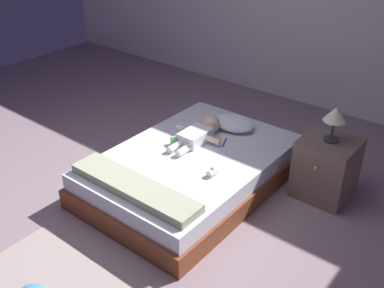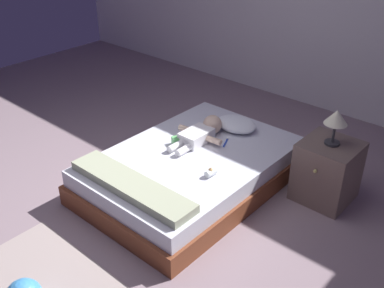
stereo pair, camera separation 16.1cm
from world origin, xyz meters
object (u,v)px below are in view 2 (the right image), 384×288
at_px(lamp, 336,119).
at_px(pillow, 236,124).
at_px(bed, 192,170).
at_px(baby, 202,133).
at_px(toothbrush, 226,142).
at_px(baby_bottle, 211,172).
at_px(nightstand, 327,171).
at_px(toy_block, 176,141).

bearing_deg(lamp, pillow, 179.50).
relative_size(bed, baby, 3.04).
relative_size(toothbrush, baby_bottle, 1.53).
bearing_deg(baby_bottle, lamp, 50.53).
bearing_deg(bed, baby_bottle, -24.96).
bearing_deg(pillow, baby_bottle, -67.54).
relative_size(baby, nightstand, 1.18).
height_order(pillow, lamp, lamp).
relative_size(bed, lamp, 6.29).
relative_size(bed, baby_bottle, 19.05).
xyz_separation_m(lamp, baby_bottle, (-0.65, -0.78, -0.40)).
height_order(bed, lamp, lamp).
distance_m(toothbrush, toy_block, 0.46).
relative_size(lamp, toy_block, 3.22).
distance_m(pillow, nightstand, 0.98).
distance_m(pillow, toy_block, 0.64).
xyz_separation_m(toothbrush, lamp, (0.89, 0.27, 0.43)).
bearing_deg(toothbrush, baby_bottle, -65.01).
relative_size(baby, baby_bottle, 6.26).
xyz_separation_m(bed, nightstand, (0.99, 0.62, 0.11)).
distance_m(bed, toothbrush, 0.41).
bearing_deg(pillow, toothbrush, -72.54).
bearing_deg(nightstand, pillow, 179.49).
bearing_deg(lamp, toy_block, -154.12).
height_order(baby, nightstand, nightstand).
distance_m(toothbrush, baby_bottle, 0.57).
bearing_deg(pillow, bed, -91.48).
bearing_deg(pillow, toy_block, -111.93).
xyz_separation_m(toothbrush, nightstand, (0.89, 0.27, -0.07)).
distance_m(pillow, toothbrush, 0.29).
height_order(pillow, toothbrush, pillow).
distance_m(nightstand, lamp, 0.50).
distance_m(baby, baby_bottle, 0.62).
relative_size(bed, toy_block, 20.24).
relative_size(toothbrush, toy_block, 1.63).
bearing_deg(bed, pillow, 88.52).
distance_m(baby, toothbrush, 0.24).
height_order(pillow, nightstand, nightstand).
relative_size(baby, toothbrush, 4.08).
bearing_deg(toothbrush, pillow, 107.46).
height_order(nightstand, baby_bottle, nightstand).
distance_m(bed, baby_bottle, 0.43).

